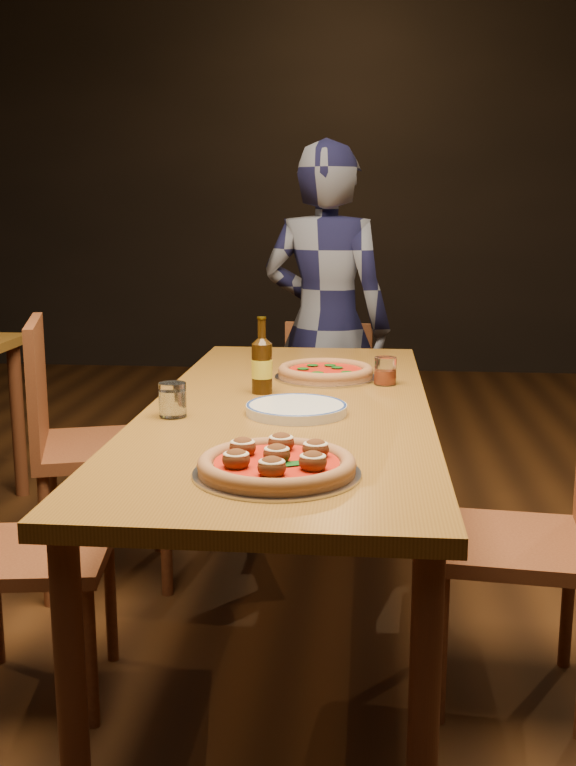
# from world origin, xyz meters

# --- Properties ---
(ground) EXTENTS (9.00, 9.00, 0.00)m
(ground) POSITION_xyz_m (0.00, 0.00, 0.00)
(ground) COLOR black
(table_main) EXTENTS (0.80, 2.00, 0.75)m
(table_main) POSITION_xyz_m (0.00, 0.00, 0.68)
(table_main) COLOR brown
(table_main) RESTS_ON ground
(chair_main_nw) EXTENTS (0.44, 0.44, 0.82)m
(chair_main_nw) POSITION_xyz_m (-0.65, -0.34, 0.41)
(chair_main_nw) COLOR #572616
(chair_main_nw) RESTS_ON ground
(chair_main_sw) EXTENTS (0.57, 0.57, 0.98)m
(chair_main_sw) POSITION_xyz_m (-0.69, 0.41, 0.49)
(chair_main_sw) COLOR #572616
(chair_main_sw) RESTS_ON ground
(chair_main_e) EXTENTS (0.45, 0.45, 0.88)m
(chair_main_e) POSITION_xyz_m (0.61, -0.23, 0.44)
(chair_main_e) COLOR #572616
(chair_main_e) RESTS_ON ground
(chair_end) EXTENTS (0.43, 0.43, 0.84)m
(chair_end) POSITION_xyz_m (0.03, 1.19, 0.42)
(chair_end) COLOR #572616
(chair_end) RESTS_ON ground
(pizza_meatball) EXTENTS (0.36, 0.36, 0.07)m
(pizza_meatball) POSITION_xyz_m (0.04, -0.67, 0.77)
(pizza_meatball) COLOR #B7B7BF
(pizza_meatball) RESTS_ON table_main
(pizza_margherita) EXTENTS (0.34, 0.34, 0.04)m
(pizza_margherita) POSITION_xyz_m (0.08, 0.38, 0.77)
(pizza_margherita) COLOR #B7B7BF
(pizza_margherita) RESTS_ON table_main
(plate_stack) EXTENTS (0.28, 0.28, 0.03)m
(plate_stack) POSITION_xyz_m (0.03, -0.13, 0.76)
(plate_stack) COLOR white
(plate_stack) RESTS_ON table_main
(beer_bottle) EXTENTS (0.06, 0.06, 0.23)m
(beer_bottle) POSITION_xyz_m (-0.10, 0.13, 0.83)
(beer_bottle) COLOR black
(beer_bottle) RESTS_ON table_main
(water_glass) EXTENTS (0.07, 0.07, 0.09)m
(water_glass) POSITION_xyz_m (-0.30, -0.19, 0.80)
(water_glass) COLOR white
(water_glass) RESTS_ON table_main
(amber_glass) EXTENTS (0.07, 0.07, 0.09)m
(amber_glass) POSITION_xyz_m (0.28, 0.29, 0.79)
(amber_glass) COLOR #AC3A13
(amber_glass) RESTS_ON table_main
(diner) EXTENTS (0.66, 0.52, 1.58)m
(diner) POSITION_xyz_m (0.04, 1.30, 0.79)
(diner) COLOR black
(diner) RESTS_ON ground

